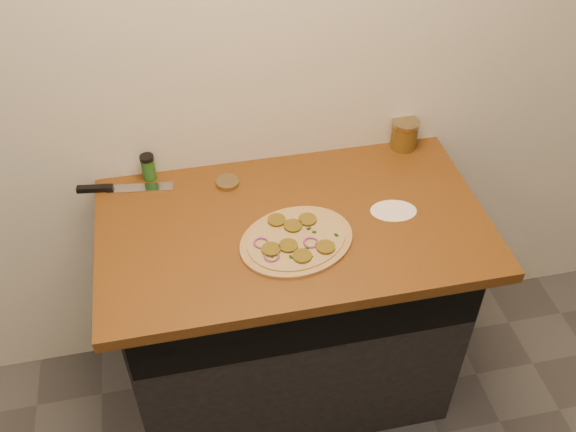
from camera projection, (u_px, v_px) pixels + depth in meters
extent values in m
cube|color=silver|center=(270.00, 37.00, 1.91)|extent=(4.00, 0.02, 2.70)
cube|color=black|center=(290.00, 310.00, 2.32)|extent=(1.10, 0.60, 0.86)
cube|color=brown|center=(293.00, 225.00, 1.99)|extent=(1.20, 0.70, 0.04)
cylinder|color=tan|center=(296.00, 241.00, 1.91)|extent=(0.44, 0.44, 0.01)
cylinder|color=beige|center=(296.00, 239.00, 1.90)|extent=(0.38, 0.38, 0.00)
cylinder|color=brown|center=(307.00, 220.00, 1.95)|extent=(0.06, 0.06, 0.01)
cylinder|color=brown|center=(271.00, 249.00, 1.86)|extent=(0.06, 0.06, 0.01)
cylinder|color=brown|center=(288.00, 246.00, 1.87)|extent=(0.06, 0.06, 0.01)
cylinder|color=brown|center=(293.00, 226.00, 1.93)|extent=(0.06, 0.06, 0.01)
cylinder|color=brown|center=(326.00, 247.00, 1.87)|extent=(0.06, 0.06, 0.01)
cylinder|color=brown|center=(277.00, 220.00, 1.95)|extent=(0.06, 0.06, 0.01)
cylinder|color=brown|center=(302.00, 256.00, 1.84)|extent=(0.06, 0.06, 0.01)
torus|color=#85326E|center=(261.00, 243.00, 1.88)|extent=(0.05, 0.05, 0.01)
torus|color=#85326E|center=(272.00, 256.00, 1.84)|extent=(0.05, 0.05, 0.01)
torus|color=#85326E|center=(311.00, 242.00, 1.88)|extent=(0.05, 0.05, 0.01)
cube|color=black|center=(309.00, 229.00, 1.93)|extent=(0.01, 0.01, 0.00)
cube|color=black|center=(301.00, 222.00, 1.95)|extent=(0.01, 0.01, 0.00)
cube|color=black|center=(336.00, 235.00, 1.91)|extent=(0.01, 0.01, 0.00)
cube|color=black|center=(277.00, 246.00, 1.87)|extent=(0.01, 0.01, 0.00)
cube|color=black|center=(307.00, 248.00, 1.87)|extent=(0.02, 0.01, 0.00)
cube|color=black|center=(298.00, 225.00, 1.94)|extent=(0.01, 0.01, 0.00)
cube|color=black|center=(289.00, 224.00, 1.94)|extent=(0.02, 0.01, 0.00)
cube|color=black|center=(317.00, 244.00, 1.88)|extent=(0.02, 0.01, 0.00)
cube|color=black|center=(311.00, 256.00, 1.84)|extent=(0.01, 0.02, 0.00)
cube|color=black|center=(305.00, 215.00, 1.97)|extent=(0.01, 0.01, 0.00)
cube|color=black|center=(291.00, 257.00, 1.84)|extent=(0.01, 0.01, 0.00)
cube|color=black|center=(314.00, 232.00, 1.92)|extent=(0.01, 0.01, 0.00)
cube|color=black|center=(273.00, 256.00, 1.84)|extent=(0.01, 0.01, 0.00)
cube|color=black|center=(272.00, 251.00, 1.86)|extent=(0.01, 0.01, 0.00)
cube|color=#B7BAC1|center=(140.00, 188.00, 2.09)|extent=(0.22, 0.07, 0.00)
cube|color=black|center=(95.00, 189.00, 2.08)|extent=(0.12, 0.04, 0.02)
cylinder|color=#978558|center=(228.00, 183.00, 2.10)|extent=(0.09, 0.09, 0.02)
cylinder|color=maroon|center=(404.00, 136.00, 2.23)|extent=(0.09, 0.09, 0.09)
cylinder|color=#978558|center=(406.00, 123.00, 2.20)|extent=(0.10, 0.10, 0.02)
cylinder|color=#22591C|center=(149.00, 169.00, 2.11)|extent=(0.04, 0.04, 0.08)
cylinder|color=black|center=(147.00, 158.00, 2.07)|extent=(0.05, 0.05, 0.01)
cylinder|color=white|center=(393.00, 211.00, 2.01)|extent=(0.17, 0.17, 0.00)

